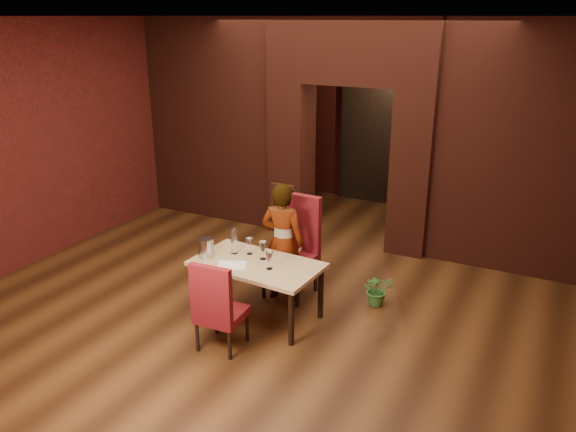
% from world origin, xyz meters
% --- Properties ---
extents(floor, '(8.00, 8.00, 0.00)m').
position_xyz_m(floor, '(0.00, 0.00, 0.00)').
color(floor, '#482812').
rests_on(floor, ground).
extents(ceiling, '(7.00, 8.00, 0.04)m').
position_xyz_m(ceiling, '(0.00, 0.00, 3.20)').
color(ceiling, silver).
rests_on(ceiling, ground).
extents(wall_back, '(7.00, 0.04, 3.20)m').
position_xyz_m(wall_back, '(0.00, 4.00, 1.60)').
color(wall_back, maroon).
rests_on(wall_back, ground).
extents(wall_left, '(0.04, 8.00, 3.20)m').
position_xyz_m(wall_left, '(-3.50, 0.00, 1.60)').
color(wall_left, maroon).
rests_on(wall_left, ground).
extents(pillar_left, '(0.55, 0.55, 2.30)m').
position_xyz_m(pillar_left, '(-0.95, 2.00, 1.15)').
color(pillar_left, maroon).
rests_on(pillar_left, ground).
extents(pillar_right, '(0.55, 0.55, 2.30)m').
position_xyz_m(pillar_right, '(0.95, 2.00, 1.15)').
color(pillar_right, maroon).
rests_on(pillar_right, ground).
extents(lintel, '(2.45, 0.55, 0.90)m').
position_xyz_m(lintel, '(0.00, 2.00, 2.75)').
color(lintel, maroon).
rests_on(lintel, ground).
extents(wing_wall_left, '(2.28, 0.35, 3.20)m').
position_xyz_m(wing_wall_left, '(-2.36, 2.00, 1.60)').
color(wing_wall_left, maroon).
rests_on(wing_wall_left, ground).
extents(wing_wall_right, '(2.28, 0.35, 3.20)m').
position_xyz_m(wing_wall_right, '(2.36, 2.00, 1.60)').
color(wing_wall_right, maroon).
rests_on(wing_wall_right, ground).
extents(vent_panel, '(0.40, 0.03, 0.50)m').
position_xyz_m(vent_panel, '(-0.95, 1.71, 0.55)').
color(vent_panel, brown).
rests_on(vent_panel, ground).
extents(rear_door, '(0.90, 0.08, 2.10)m').
position_xyz_m(rear_door, '(-0.40, 3.94, 1.05)').
color(rear_door, black).
rests_on(rear_door, ground).
extents(rear_door_frame, '(1.02, 0.04, 2.22)m').
position_xyz_m(rear_door_frame, '(-0.40, 3.90, 1.05)').
color(rear_door_frame, black).
rests_on(rear_door_frame, ground).
extents(dining_table, '(1.44, 0.87, 0.66)m').
position_xyz_m(dining_table, '(-0.02, -0.66, 0.33)').
color(dining_table, tan).
rests_on(dining_table, ground).
extents(chair_far, '(0.58, 0.58, 1.21)m').
position_xyz_m(chair_far, '(0.06, -0.03, 0.61)').
color(chair_far, maroon).
rests_on(chair_far, ground).
extents(chair_near, '(0.47, 0.47, 0.97)m').
position_xyz_m(chair_near, '(-0.03, -1.36, 0.49)').
color(chair_near, maroon).
rests_on(chair_near, ground).
extents(person_seated, '(0.55, 0.38, 1.44)m').
position_xyz_m(person_seated, '(0.03, -0.15, 0.72)').
color(person_seated, white).
rests_on(person_seated, ground).
extents(wine_glass_a, '(0.08, 0.08, 0.19)m').
position_xyz_m(wine_glass_a, '(-0.21, -0.50, 0.75)').
color(wine_glass_a, white).
rests_on(wine_glass_a, dining_table).
extents(wine_glass_b, '(0.09, 0.09, 0.21)m').
position_xyz_m(wine_glass_b, '(-0.01, -0.55, 0.76)').
color(wine_glass_b, white).
rests_on(wine_glass_b, dining_table).
extents(wine_glass_c, '(0.08, 0.08, 0.20)m').
position_xyz_m(wine_glass_c, '(0.18, -0.74, 0.76)').
color(wine_glass_c, white).
rests_on(wine_glass_c, dining_table).
extents(tasting_sheet, '(0.37, 0.33, 0.00)m').
position_xyz_m(tasting_sheet, '(-0.23, -0.85, 0.66)').
color(tasting_sheet, silver).
rests_on(tasting_sheet, dining_table).
extents(wine_bucket, '(0.17, 0.17, 0.21)m').
position_xyz_m(wine_bucket, '(-0.61, -0.78, 0.76)').
color(wine_bucket, '#ADAEB5').
rests_on(wine_bucket, dining_table).
extents(water_bottle, '(0.07, 0.07, 0.31)m').
position_xyz_m(water_bottle, '(-0.38, -0.56, 0.81)').
color(water_bottle, white).
rests_on(water_bottle, dining_table).
extents(potted_plant, '(0.46, 0.44, 0.39)m').
position_xyz_m(potted_plant, '(1.09, 0.20, 0.19)').
color(potted_plant, '#36702D').
rests_on(potted_plant, ground).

